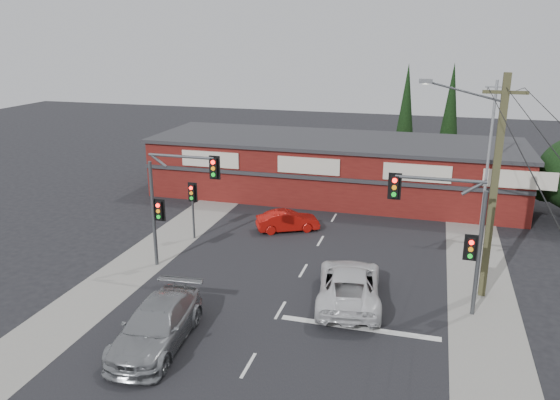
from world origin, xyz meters
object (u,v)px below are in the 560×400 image
(utility_pole, at_px, (491,182))
(red_sedan, at_px, (288,221))
(white_suv, at_px, (349,284))
(shop_building, at_px, (334,167))
(silver_suv, at_px, (157,325))

(utility_pole, bearing_deg, red_sedan, 151.50)
(red_sedan, height_order, utility_pole, utility_pole)
(white_suv, distance_m, red_sedan, 9.47)
(shop_building, bearing_deg, red_sedan, -98.95)
(white_suv, distance_m, silver_suv, 8.58)
(utility_pole, bearing_deg, shop_building, 123.76)
(red_sedan, distance_m, utility_pole, 13.03)
(red_sedan, bearing_deg, silver_suv, 146.70)
(white_suv, bearing_deg, silver_suv, 32.43)
(silver_suv, relative_size, red_sedan, 1.50)
(shop_building, relative_size, utility_pole, 2.73)
(silver_suv, xyz_separation_m, red_sedan, (1.54, 13.59, -0.20))
(red_sedan, height_order, shop_building, shop_building)
(shop_building, bearing_deg, utility_pole, -56.24)
(silver_suv, bearing_deg, shop_building, 77.63)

